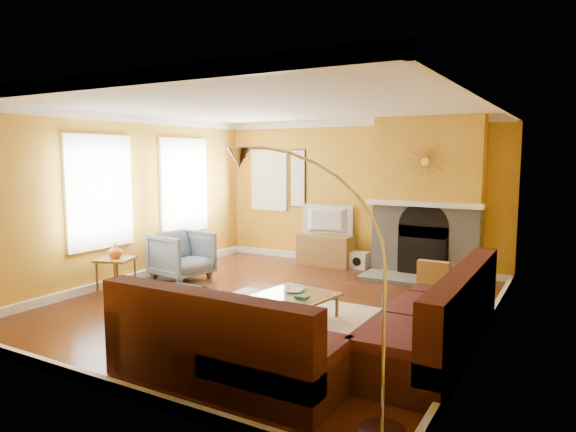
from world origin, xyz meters
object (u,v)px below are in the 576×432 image
Objects in this scene: coffee_table at (294,308)px; side_table at (116,275)px; armchair at (182,255)px; sectional_sofa at (327,303)px; arc_lamp at (313,287)px; media_console at (326,250)px.

coffee_table is 2.97m from side_table.
armchair reaches higher than coffee_table.
sectional_sofa is 1.75m from arc_lamp.
armchair is at bearing 142.80° from arc_lamp.
media_console is 1.96× the size of side_table.
armchair is at bearing -127.52° from media_console.
sectional_sofa is at bearing -64.15° from media_console.
coffee_table is 2.52m from arc_lamp.
media_console is at bearing 109.03° from coffee_table.
arc_lamp is (1.27, -1.99, 0.88)m from coffee_table.
media_console is 3.84m from side_table.
arc_lamp reaches higher than sectional_sofa.
armchair is (-2.75, 1.06, 0.22)m from coffee_table.
side_table is 0.25× the size of arc_lamp.
sectional_sofa is at bearing -105.41° from armchair.
armchair is (-1.64, -2.14, 0.10)m from media_console.
sectional_sofa is 3.98× the size of coffee_table.
side_table is at bearing -118.94° from media_console.
armchair is (-3.41, 1.51, -0.06)m from sectional_sofa.
coffee_table is 1.67× the size of side_table.
media_console is at bearing 114.57° from arc_lamp.
arc_lamp is at bearing -118.70° from armchair.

